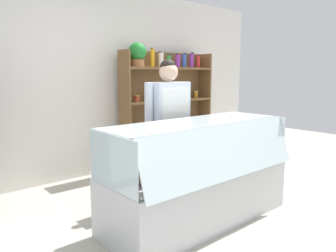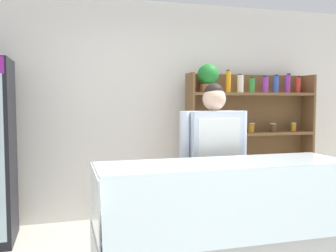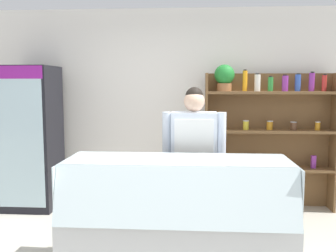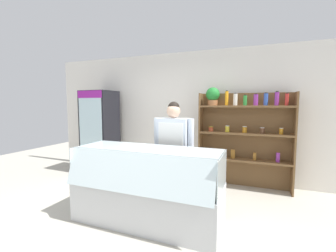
{
  "view_description": "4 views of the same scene",
  "coord_description": "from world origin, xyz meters",
  "px_view_note": "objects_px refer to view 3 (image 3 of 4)",
  "views": [
    {
      "loc": [
        -2.21,
        -2.13,
        1.47
      ],
      "look_at": [
        0.16,
        0.63,
        0.89
      ],
      "focal_mm": 35.0,
      "sensor_mm": 36.0,
      "label": 1
    },
    {
      "loc": [
        -1.1,
        -2.48,
        1.48
      ],
      "look_at": [
        -0.24,
        0.65,
        1.25
      ],
      "focal_mm": 40.0,
      "sensor_mm": 36.0,
      "label": 2
    },
    {
      "loc": [
        0.21,
        -3.14,
        1.66
      ],
      "look_at": [
        -0.06,
        0.74,
        1.22
      ],
      "focal_mm": 40.0,
      "sensor_mm": 36.0,
      "label": 3
    },
    {
      "loc": [
        1.4,
        -2.56,
        1.59
      ],
      "look_at": [
        0.09,
        0.76,
        1.24
      ],
      "focal_mm": 24.0,
      "sensor_mm": 36.0,
      "label": 4
    }
  ],
  "objects_px": {
    "deli_display_case": "(177,236)",
    "shop_clerk": "(194,152)",
    "drinks_fridge": "(31,138)",
    "shelving_unit": "(264,128)"
  },
  "relations": [
    {
      "from": "drinks_fridge",
      "to": "deli_display_case",
      "type": "relative_size",
      "value": 0.96
    },
    {
      "from": "shelving_unit",
      "to": "shop_clerk",
      "type": "distance_m",
      "value": 1.51
    },
    {
      "from": "deli_display_case",
      "to": "shop_clerk",
      "type": "relative_size",
      "value": 1.22
    },
    {
      "from": "shelving_unit",
      "to": "shop_clerk",
      "type": "xyz_separation_m",
      "value": [
        -0.92,
        -1.2,
        -0.12
      ]
    },
    {
      "from": "shelving_unit",
      "to": "deli_display_case",
      "type": "xyz_separation_m",
      "value": [
        -1.07,
        -1.82,
        -0.77
      ]
    },
    {
      "from": "drinks_fridge",
      "to": "shelving_unit",
      "type": "relative_size",
      "value": 0.99
    },
    {
      "from": "drinks_fridge",
      "to": "shop_clerk",
      "type": "height_order",
      "value": "drinks_fridge"
    },
    {
      "from": "drinks_fridge",
      "to": "shop_clerk",
      "type": "xyz_separation_m",
      "value": [
        2.17,
        -0.99,
        0.02
      ]
    },
    {
      "from": "deli_display_case",
      "to": "shop_clerk",
      "type": "height_order",
      "value": "shop_clerk"
    },
    {
      "from": "shelving_unit",
      "to": "shop_clerk",
      "type": "bearing_deg",
      "value": -127.63
    }
  ]
}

